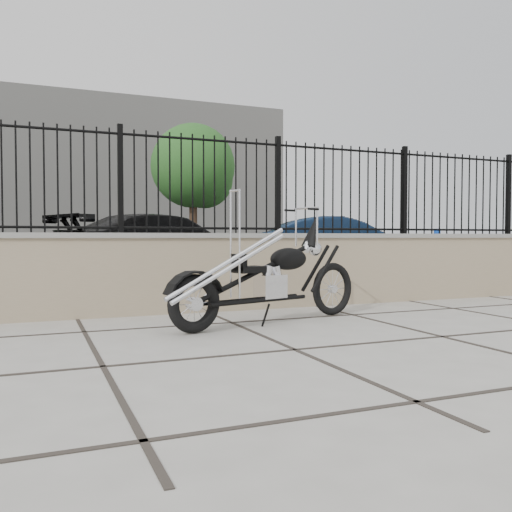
{
  "coord_description": "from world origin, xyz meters",
  "views": [
    {
      "loc": [
        -1.94,
        -3.89,
        0.91
      ],
      "look_at": [
        0.31,
        1.58,
        0.7
      ],
      "focal_mm": 38.0,
      "sensor_mm": 36.0,
      "label": 1
    }
  ],
  "objects": [
    {
      "name": "ground_plane",
      "position": [
        0.0,
        0.0,
        0.0
      ],
      "size": [
        90.0,
        90.0,
        0.0
      ],
      "primitive_type": "plane",
      "color": "#99968E",
      "rests_on": "ground"
    },
    {
      "name": "parking_lot",
      "position": [
        0.0,
        12.5,
        0.0
      ],
      "size": [
        30.0,
        30.0,
        0.0
      ],
      "primitive_type": "plane",
      "color": "black",
      "rests_on": "ground"
    },
    {
      "name": "retaining_wall",
      "position": [
        0.0,
        2.5,
        0.48
      ],
      "size": [
        14.0,
        0.36,
        0.96
      ],
      "primitive_type": "cube",
      "color": "gray",
      "rests_on": "ground_plane"
    },
    {
      "name": "iron_fence",
      "position": [
        0.0,
        2.5,
        1.56
      ],
      "size": [
        14.0,
        0.08,
        1.2
      ],
      "primitive_type": "cube",
      "color": "black",
      "rests_on": "retaining_wall"
    },
    {
      "name": "background_building",
      "position": [
        0.0,
        26.5,
        4.0
      ],
      "size": [
        22.0,
        6.0,
        8.0
      ],
      "primitive_type": "cube",
      "color": "beige",
      "rests_on": "ground_plane"
    },
    {
      "name": "chopper_motorcycle",
      "position": [
        0.31,
        1.28,
        0.7
      ],
      "size": [
        2.37,
        1.04,
        1.41
      ],
      "primitive_type": null,
      "rotation": [
        0.0,
        0.0,
        0.28
      ],
      "color": "black",
      "rests_on": "ground_plane"
    },
    {
      "name": "car_black",
      "position": [
        0.78,
        8.0,
        0.7
      ],
      "size": [
        5.22,
        3.58,
        1.4
      ],
      "primitive_type": "imported",
      "rotation": [
        0.0,
        0.0,
        1.94
      ],
      "color": "black",
      "rests_on": "parking_lot"
    },
    {
      "name": "car_blue",
      "position": [
        4.8,
        7.25,
        0.69
      ],
      "size": [
        4.42,
        2.45,
        1.38
      ],
      "primitive_type": "imported",
      "rotation": [
        0.0,
        0.0,
        1.32
      ],
      "color": "#0E1D34",
      "rests_on": "parking_lot"
    },
    {
      "name": "bollard_a",
      "position": [
        -1.72,
        5.02,
        0.48
      ],
      "size": [
        0.12,
        0.12,
        0.96
      ],
      "primitive_type": "cylinder",
      "rotation": [
        0.0,
        0.0,
        0.08
      ],
      "color": "#0C3EBC",
      "rests_on": "ground_plane"
    },
    {
      "name": "bollard_b",
      "position": [
        2.11,
        4.95,
        0.48
      ],
      "size": [
        0.14,
        0.14,
        0.95
      ],
      "primitive_type": "cylinder",
      "rotation": [
        0.0,
        0.0,
        0.28
      ],
      "color": "#0B54AF",
      "rests_on": "ground_plane"
    },
    {
      "name": "bollard_c",
      "position": [
        5.6,
        4.8,
        0.54
      ],
      "size": [
        0.16,
        0.16,
        1.08
      ],
      "primitive_type": "cylinder",
      "rotation": [
        0.0,
        0.0,
        0.33
      ],
      "color": "#0B2CAA",
      "rests_on": "ground_plane"
    },
    {
      "name": "tree_right",
      "position": [
        3.69,
        15.99,
        3.74
      ],
      "size": [
        3.17,
        3.17,
        5.34
      ],
      "rotation": [
        0.0,
        0.0,
        -0.37
      ],
      "color": "#382619",
      "rests_on": "ground_plane"
    }
  ]
}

